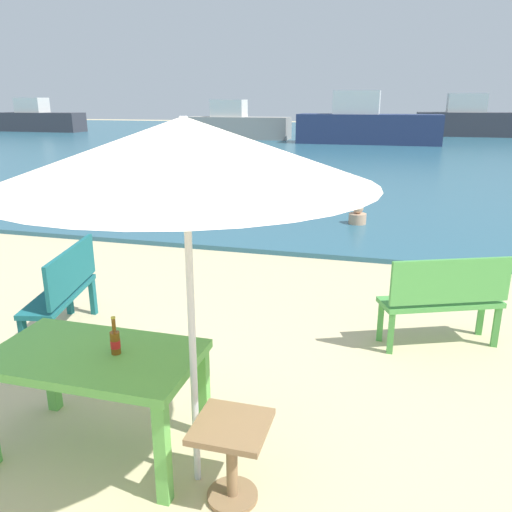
{
  "coord_description": "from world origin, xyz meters",
  "views": [
    {
      "loc": [
        1.19,
        -2.58,
        2.38
      ],
      "look_at": [
        -0.33,
        3.0,
        0.6
      ],
      "focal_mm": 35.53,
      "sensor_mm": 36.0,
      "label": 1
    }
  ],
  "objects_px": {
    "beer_bottle_amber": "(115,341)",
    "boat_sailboat": "(474,121)",
    "swimmer_person": "(358,216)",
    "bench_teal_center": "(65,287)",
    "picnic_table_green": "(95,367)",
    "patio_umbrella": "(185,151)",
    "side_table_wood": "(232,450)",
    "boat_tanker": "(237,125)",
    "boat_ferry": "(39,119)",
    "boat_fishing_trawler": "(366,125)",
    "bench_green_left": "(444,296)"
  },
  "relations": [
    {
      "from": "beer_bottle_amber",
      "to": "boat_sailboat",
      "type": "bearing_deg",
      "value": 79.37
    },
    {
      "from": "swimmer_person",
      "to": "beer_bottle_amber",
      "type": "bearing_deg",
      "value": -98.56
    },
    {
      "from": "beer_bottle_amber",
      "to": "bench_teal_center",
      "type": "xyz_separation_m",
      "value": [
        -1.49,
        1.51,
        -0.31
      ]
    },
    {
      "from": "picnic_table_green",
      "to": "patio_umbrella",
      "type": "distance_m",
      "value": 1.66
    },
    {
      "from": "beer_bottle_amber",
      "to": "patio_umbrella",
      "type": "relative_size",
      "value": 0.12
    },
    {
      "from": "picnic_table_green",
      "to": "bench_teal_center",
      "type": "distance_m",
      "value": 2.05
    },
    {
      "from": "picnic_table_green",
      "to": "boat_sailboat",
      "type": "height_order",
      "value": "boat_sailboat"
    },
    {
      "from": "side_table_wood",
      "to": "bench_teal_center",
      "type": "distance_m",
      "value": 2.95
    },
    {
      "from": "beer_bottle_amber",
      "to": "boat_tanker",
      "type": "bearing_deg",
      "value": 105.81
    },
    {
      "from": "boat_ferry",
      "to": "boat_sailboat",
      "type": "height_order",
      "value": "boat_sailboat"
    },
    {
      "from": "bench_teal_center",
      "to": "boat_fishing_trawler",
      "type": "height_order",
      "value": "boat_fishing_trawler"
    },
    {
      "from": "picnic_table_green",
      "to": "side_table_wood",
      "type": "height_order",
      "value": "picnic_table_green"
    },
    {
      "from": "patio_umbrella",
      "to": "side_table_wood",
      "type": "height_order",
      "value": "patio_umbrella"
    },
    {
      "from": "picnic_table_green",
      "to": "bench_teal_center",
      "type": "bearing_deg",
      "value": 130.91
    },
    {
      "from": "boat_fishing_trawler",
      "to": "bench_green_left",
      "type": "bearing_deg",
      "value": -84.72
    },
    {
      "from": "boat_tanker",
      "to": "patio_umbrella",
      "type": "bearing_deg",
      "value": -73.14
    },
    {
      "from": "swimmer_person",
      "to": "boat_ferry",
      "type": "xyz_separation_m",
      "value": [
        -26.47,
        25.17,
        0.75
      ]
    },
    {
      "from": "bench_teal_center",
      "to": "boat_sailboat",
      "type": "xyz_separation_m",
      "value": [
        8.07,
        33.53,
        0.53
      ]
    },
    {
      "from": "boat_ferry",
      "to": "boat_fishing_trawler",
      "type": "height_order",
      "value": "boat_fishing_trawler"
    },
    {
      "from": "bench_teal_center",
      "to": "boat_ferry",
      "type": "xyz_separation_m",
      "value": [
        -23.9,
        30.79,
        0.45
      ]
    },
    {
      "from": "swimmer_person",
      "to": "side_table_wood",
      "type": "bearing_deg",
      "value": -91.5
    },
    {
      "from": "boat_ferry",
      "to": "boat_fishing_trawler",
      "type": "relative_size",
      "value": 0.89
    },
    {
      "from": "picnic_table_green",
      "to": "boat_ferry",
      "type": "relative_size",
      "value": 0.2
    },
    {
      "from": "beer_bottle_amber",
      "to": "boat_tanker",
      "type": "distance_m",
      "value": 29.82
    },
    {
      "from": "boat_tanker",
      "to": "side_table_wood",
      "type": "bearing_deg",
      "value": -72.71
    },
    {
      "from": "side_table_wood",
      "to": "bench_teal_center",
      "type": "relative_size",
      "value": 0.43
    },
    {
      "from": "swimmer_person",
      "to": "bench_teal_center",
      "type": "bearing_deg",
      "value": -114.52
    },
    {
      "from": "bench_green_left",
      "to": "swimmer_person",
      "type": "bearing_deg",
      "value": 103.8
    },
    {
      "from": "boat_ferry",
      "to": "boat_sailboat",
      "type": "relative_size",
      "value": 0.91
    },
    {
      "from": "picnic_table_green",
      "to": "swimmer_person",
      "type": "bearing_deg",
      "value": 80.3
    },
    {
      "from": "picnic_table_green",
      "to": "swimmer_person",
      "type": "distance_m",
      "value": 7.28
    },
    {
      "from": "side_table_wood",
      "to": "bench_teal_center",
      "type": "xyz_separation_m",
      "value": [
        -2.37,
        1.75,
        0.19
      ]
    },
    {
      "from": "bench_green_left",
      "to": "bench_teal_center",
      "type": "bearing_deg",
      "value": -168.73
    },
    {
      "from": "patio_umbrella",
      "to": "bench_green_left",
      "type": "relative_size",
      "value": 1.85
    },
    {
      "from": "beer_bottle_amber",
      "to": "boat_fishing_trawler",
      "type": "xyz_separation_m",
      "value": [
        -0.01,
        26.88,
        0.24
      ]
    },
    {
      "from": "picnic_table_green",
      "to": "beer_bottle_amber",
      "type": "distance_m",
      "value": 0.26
    },
    {
      "from": "picnic_table_green",
      "to": "bench_green_left",
      "type": "xyz_separation_m",
      "value": [
        2.42,
        2.29,
        -0.11
      ]
    },
    {
      "from": "picnic_table_green",
      "to": "bench_green_left",
      "type": "relative_size",
      "value": 1.12
    },
    {
      "from": "patio_umbrella",
      "to": "boat_fishing_trawler",
      "type": "bearing_deg",
      "value": 91.3
    },
    {
      "from": "swimmer_person",
      "to": "boat_fishing_trawler",
      "type": "xyz_separation_m",
      "value": [
        -1.08,
        19.75,
        0.86
      ]
    },
    {
      "from": "side_table_wood",
      "to": "boat_ferry",
      "type": "relative_size",
      "value": 0.08
    },
    {
      "from": "boat_ferry",
      "to": "boat_fishing_trawler",
      "type": "bearing_deg",
      "value": -12.04
    },
    {
      "from": "bench_teal_center",
      "to": "boat_sailboat",
      "type": "relative_size",
      "value": 0.16
    },
    {
      "from": "picnic_table_green",
      "to": "boat_fishing_trawler",
      "type": "height_order",
      "value": "boat_fishing_trawler"
    },
    {
      "from": "beer_bottle_amber",
      "to": "bench_teal_center",
      "type": "bearing_deg",
      "value": 134.54
    },
    {
      "from": "swimmer_person",
      "to": "boat_fishing_trawler",
      "type": "distance_m",
      "value": 19.8
    },
    {
      "from": "beer_bottle_amber",
      "to": "boat_fishing_trawler",
      "type": "distance_m",
      "value": 26.88
    },
    {
      "from": "boat_tanker",
      "to": "bench_teal_center",
      "type": "bearing_deg",
      "value": -76.28
    },
    {
      "from": "beer_bottle_amber",
      "to": "side_table_wood",
      "type": "distance_m",
      "value": 1.04
    },
    {
      "from": "beer_bottle_amber",
      "to": "patio_umbrella",
      "type": "bearing_deg",
      "value": -12.26
    }
  ]
}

